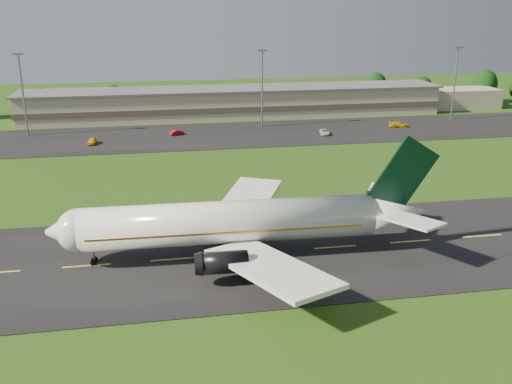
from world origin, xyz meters
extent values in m
plane|color=#1E4110|center=(0.00, 0.00, 0.00)|extent=(360.00, 360.00, 0.00)
cube|color=black|center=(0.00, 0.00, 0.05)|extent=(220.00, 30.00, 0.10)
cube|color=black|center=(0.00, 72.00, 0.05)|extent=(260.00, 30.00, 0.10)
cylinder|color=white|center=(-14.60, 0.00, 4.80)|extent=(38.14, 6.64, 5.60)
sphere|color=white|center=(-33.59, 0.52, 4.80)|extent=(5.60, 5.60, 5.60)
cone|color=white|center=(-35.59, 0.57, 4.80)|extent=(4.15, 5.48, 5.38)
cone|color=white|center=(7.89, -0.62, 4.80)|extent=(9.15, 5.73, 5.49)
cube|color=brown|center=(-15.10, 0.01, 4.45)|extent=(35.14, 6.60, 0.28)
cube|color=black|center=(-34.19, 0.54, 5.35)|extent=(2.08, 3.05, 0.65)
cube|color=white|center=(-11.40, -11.09, 3.30)|extent=(13.71, 20.21, 2.20)
cube|color=white|center=(-10.80, 10.90, 3.30)|extent=(14.50, 20.14, 2.20)
cube|color=white|center=(7.75, -5.61, 5.70)|extent=(7.37, 9.39, 0.91)
cube|color=white|center=(8.03, 4.38, 5.70)|extent=(7.67, 9.37, 0.91)
cube|color=black|center=(6.39, -0.57, 6.60)|extent=(5.01, 0.69, 3.00)
cube|color=black|center=(8.89, -0.64, 10.30)|extent=(9.44, 0.71, 10.55)
cylinder|color=black|center=(-16.32, -7.96, 2.90)|extent=(5.67, 2.85, 2.70)
cylinder|color=black|center=(-15.88, 8.04, 2.90)|extent=(5.67, 2.85, 2.70)
cube|color=#B5AA8A|center=(0.00, 96.00, 4.00)|extent=(120.00, 15.00, 8.00)
cube|color=#4C4438|center=(0.00, 96.00, 3.20)|extent=(121.00, 15.40, 1.60)
cube|color=#595B60|center=(0.00, 96.00, 8.15)|extent=(122.00, 16.00, 0.50)
cube|color=#B5AA8A|center=(70.00, 98.00, 3.00)|extent=(28.00, 11.00, 6.00)
cylinder|color=gray|center=(-55.00, 80.00, 10.00)|extent=(0.44, 0.44, 20.00)
cube|color=gray|center=(-55.00, 80.00, 20.10)|extent=(2.40, 1.20, 0.50)
cylinder|color=gray|center=(5.00, 80.00, 10.00)|extent=(0.44, 0.44, 20.00)
cube|color=gray|center=(5.00, 80.00, 20.10)|extent=(2.40, 1.20, 0.50)
cylinder|color=gray|center=(60.00, 80.00, 10.00)|extent=(0.44, 0.44, 20.00)
cube|color=gray|center=(60.00, 80.00, 20.10)|extent=(2.40, 1.20, 0.50)
cylinder|color=black|center=(-55.97, 106.02, 1.33)|extent=(0.56, 0.56, 2.65)
ellipsoid|color=black|center=(-55.97, 106.02, 4.56)|extent=(6.18, 6.18, 7.73)
cylinder|color=black|center=(-35.08, 106.55, 1.35)|extent=(0.56, 0.56, 2.70)
ellipsoid|color=black|center=(-35.08, 106.55, 4.65)|extent=(6.29, 6.29, 7.87)
cylinder|color=black|center=(47.72, 107.45, 1.64)|extent=(0.56, 0.56, 3.28)
ellipsoid|color=black|center=(47.72, 107.45, 5.64)|extent=(7.64, 7.64, 9.55)
cylinder|color=black|center=(63.28, 105.89, 1.42)|extent=(0.56, 0.56, 2.84)
ellipsoid|color=black|center=(63.28, 105.89, 4.90)|extent=(6.63, 6.63, 8.29)
cylinder|color=black|center=(84.96, 105.08, 1.72)|extent=(0.56, 0.56, 3.44)
ellipsoid|color=black|center=(84.96, 105.08, 5.93)|extent=(8.03, 8.03, 10.04)
imported|color=orange|center=(-38.21, 67.49, 0.83)|extent=(2.21, 4.47, 1.46)
imported|color=#A40A0F|center=(-18.09, 73.70, 0.70)|extent=(3.82, 2.73, 1.20)
imported|color=silver|center=(18.77, 67.62, 0.74)|extent=(2.78, 4.84, 1.27)
imported|color=#CD9E0C|center=(40.94, 72.73, 0.84)|extent=(5.37, 2.98, 1.47)
camera|label=1|loc=(-23.41, -68.64, 32.04)|focal=40.00mm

